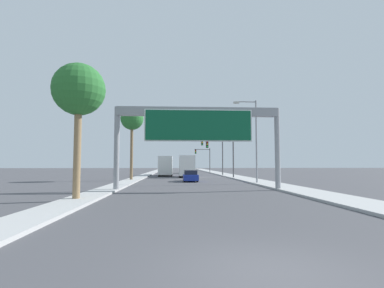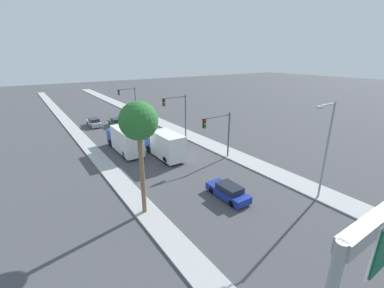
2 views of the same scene
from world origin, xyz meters
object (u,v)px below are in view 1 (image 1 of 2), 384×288
Objects in this scene: car_mid_center at (183,170)px; traffic_light_near_intersection at (224,151)px; traffic_light_far_intersection at (205,156)px; traffic_light_mid_block at (216,150)px; car_far_right at (190,176)px; car_far_center at (168,170)px; palm_tree_foreground at (79,91)px; truck_box_primary at (166,166)px; sign_gantry at (198,124)px; truck_box_secondary at (187,166)px; palm_tree_background at (132,120)px; street_lamp_right at (254,135)px.

traffic_light_near_intersection is at bearing -77.07° from car_mid_center.
traffic_light_mid_block is at bearing -89.93° from traffic_light_far_intersection.
traffic_light_mid_block reaches higher than car_far_right.
car_far_right is at bearing -90.00° from car_mid_center.
car_far_center is 52.13m from palm_tree_foreground.
car_far_right is at bearing -78.25° from truck_box_primary.
sign_gantry is 2.21× the size of traffic_light_far_intersection.
traffic_light_near_intersection is 0.74× the size of palm_tree_foreground.
car_mid_center is 24.15m from traffic_light_near_intersection.
truck_box_secondary is at bearing 140.99° from traffic_light_near_intersection.
traffic_light_mid_block is 38.58m from palm_tree_foreground.
traffic_light_far_intersection is (5.51, 50.13, -1.27)m from sign_gantry.
truck_box_primary is at bearing 75.26° from palm_tree_background.
traffic_light_mid_block is at bearing -67.44° from car_mid_center.
traffic_light_far_intersection is at bearing 77.02° from palm_tree_foreground.
palm_tree_foreground is (-7.47, -49.60, 5.65)m from car_mid_center.
car_mid_center is 30.91m from car_far_right.
traffic_light_mid_block is 0.73× the size of palm_tree_background.
traffic_light_mid_block is at bearing 88.99° from traffic_light_near_intersection.
car_far_center is at bearing -152.90° from traffic_light_far_intersection.
truck_box_secondary is (0.00, 24.46, -3.59)m from sign_gantry.
car_far_right is at bearing 144.18° from street_lamp_right.
traffic_light_mid_block is 22.36m from street_lamp_right.
traffic_light_mid_block reaches higher than traffic_light_far_intersection.
traffic_light_mid_block is 0.86× the size of palm_tree_foreground.
palm_tree_foreground is at bearing -116.01° from traffic_light_near_intersection.
palm_tree_background is (-7.37, 14.63, 2.46)m from sign_gantry.
street_lamp_right reaches higher than car_far_right.
traffic_light_mid_block reaches higher than truck_box_secondary.
truck_box_secondary is 7.25m from traffic_light_near_intersection.
street_lamp_right is (6.55, -16.66, 3.54)m from truck_box_secondary.
car_far_right is at bearing -83.94° from car_far_center.
car_mid_center is 9.29m from traffic_light_far_intersection.
palm_tree_foreground reaches higher than car_far_center.
truck_box_primary is at bearing -175.14° from traffic_light_mid_block.
truck_box_secondary is 0.89× the size of palm_tree_foreground.
traffic_light_far_intersection is at bearing 91.42° from street_lamp_right.
car_mid_center is at bearing -30.71° from car_far_center.
palm_tree_foreground is at bearing -109.71° from traffic_light_mid_block.
palm_tree_background is (-7.37, 2.10, 7.11)m from car_far_right.
palm_tree_foreground is (-3.97, -35.52, 4.60)m from truck_box_primary.
truck_box_primary is 0.91× the size of palm_tree_background.
traffic_light_near_intersection is at bearing 23.35° from palm_tree_background.
truck_box_primary is 1.24× the size of traffic_light_mid_block.
street_lamp_right reaches higher than palm_tree_foreground.
truck_box_secondary is at bearing -80.56° from car_far_center.
palm_tree_background is (-3.87, -30.89, 7.06)m from car_far_center.
palm_tree_foreground is 0.89× the size of street_lamp_right.
car_mid_center is at bearing 90.00° from truck_box_secondary.
palm_tree_background is at bearing -126.87° from truck_box_secondary.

